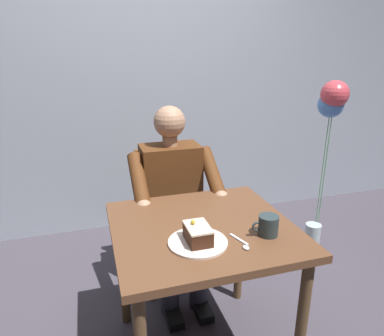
{
  "coord_description": "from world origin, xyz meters",
  "views": [
    {
      "loc": [
        0.46,
        1.35,
        1.5
      ],
      "look_at": [
        0.02,
        -0.1,
        0.99
      ],
      "focal_mm": 32.28,
      "sensor_mm": 36.0,
      "label": 1
    }
  ],
  "objects_px": {
    "chair": "(168,209)",
    "seated_person": "(174,202)",
    "cake_slice": "(198,234)",
    "coffee_cup": "(268,225)",
    "dining_table": "(202,245)",
    "balloon_display": "(329,128)",
    "dessert_spoon": "(243,244)"
  },
  "relations": [
    {
      "from": "chair",
      "to": "seated_person",
      "type": "distance_m",
      "value": 0.22
    },
    {
      "from": "seated_person",
      "to": "cake_slice",
      "type": "bearing_deg",
      "value": 84.16
    },
    {
      "from": "seated_person",
      "to": "coffee_cup",
      "type": "relative_size",
      "value": 9.78
    },
    {
      "from": "dining_table",
      "to": "seated_person",
      "type": "relative_size",
      "value": 0.69
    },
    {
      "from": "dining_table",
      "to": "coffee_cup",
      "type": "distance_m",
      "value": 0.33
    },
    {
      "from": "dining_table",
      "to": "chair",
      "type": "distance_m",
      "value": 0.74
    },
    {
      "from": "chair",
      "to": "cake_slice",
      "type": "relative_size",
      "value": 6.38
    },
    {
      "from": "chair",
      "to": "balloon_display",
      "type": "xyz_separation_m",
      "value": [
        -1.19,
        0.02,
        0.49
      ]
    },
    {
      "from": "chair",
      "to": "dining_table",
      "type": "bearing_deg",
      "value": 90.0
    },
    {
      "from": "seated_person",
      "to": "coffee_cup",
      "type": "bearing_deg",
      "value": 108.91
    },
    {
      "from": "chair",
      "to": "dessert_spoon",
      "type": "distance_m",
      "value": 0.97
    },
    {
      "from": "coffee_cup",
      "to": "seated_person",
      "type": "bearing_deg",
      "value": -71.09
    },
    {
      "from": "dessert_spoon",
      "to": "balloon_display",
      "type": "height_order",
      "value": "balloon_display"
    },
    {
      "from": "dining_table",
      "to": "cake_slice",
      "type": "xyz_separation_m",
      "value": [
        0.07,
        0.14,
        0.15
      ]
    },
    {
      "from": "cake_slice",
      "to": "balloon_display",
      "type": "xyz_separation_m",
      "value": [
        -1.26,
        -0.84,
        0.2
      ]
    },
    {
      "from": "seated_person",
      "to": "dessert_spoon",
      "type": "xyz_separation_m",
      "value": [
        -0.11,
        0.75,
        0.12
      ]
    },
    {
      "from": "chair",
      "to": "cake_slice",
      "type": "bearing_deg",
      "value": 85.34
    },
    {
      "from": "balloon_display",
      "to": "seated_person",
      "type": "bearing_deg",
      "value": 7.38
    },
    {
      "from": "cake_slice",
      "to": "balloon_display",
      "type": "bearing_deg",
      "value": -146.25
    },
    {
      "from": "dining_table",
      "to": "chair",
      "type": "bearing_deg",
      "value": -90.0
    },
    {
      "from": "seated_person",
      "to": "cake_slice",
      "type": "height_order",
      "value": "seated_person"
    },
    {
      "from": "dining_table",
      "to": "dessert_spoon",
      "type": "xyz_separation_m",
      "value": [
        -0.11,
        0.21,
        0.11
      ]
    },
    {
      "from": "dessert_spoon",
      "to": "dining_table",
      "type": "bearing_deg",
      "value": -63.07
    },
    {
      "from": "coffee_cup",
      "to": "balloon_display",
      "type": "relative_size",
      "value": 0.09
    },
    {
      "from": "chair",
      "to": "seated_person",
      "type": "height_order",
      "value": "seated_person"
    },
    {
      "from": "dessert_spoon",
      "to": "coffee_cup",
      "type": "bearing_deg",
      "value": -162.93
    },
    {
      "from": "dining_table",
      "to": "dessert_spoon",
      "type": "relative_size",
      "value": 5.81
    },
    {
      "from": "dining_table",
      "to": "seated_person",
      "type": "distance_m",
      "value": 0.55
    },
    {
      "from": "cake_slice",
      "to": "balloon_display",
      "type": "height_order",
      "value": "balloon_display"
    },
    {
      "from": "chair",
      "to": "dessert_spoon",
      "type": "xyz_separation_m",
      "value": [
        -0.11,
        0.93,
        0.25
      ]
    },
    {
      "from": "chair",
      "to": "balloon_display",
      "type": "relative_size",
      "value": 0.68
    },
    {
      "from": "cake_slice",
      "to": "coffee_cup",
      "type": "xyz_separation_m",
      "value": [
        -0.31,
        0.02,
        0.0
      ]
    }
  ]
}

